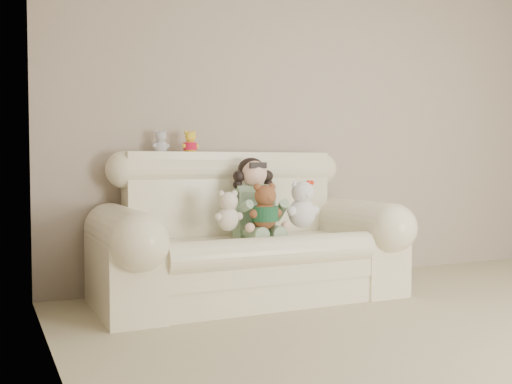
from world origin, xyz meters
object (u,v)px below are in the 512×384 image
object	(u,v)px
white_cat	(302,199)
cream_teddy	(228,207)
seated_child	(254,197)
sofa	(250,225)
brown_teddy	(265,202)

from	to	relation	value
white_cat	cream_teddy	bearing A→B (deg)	-160.46
seated_child	white_cat	size ratio (longest dim) A/B	1.47
sofa	cream_teddy	world-z (taller)	sofa
cream_teddy	sofa	bearing A→B (deg)	2.85
seated_child	white_cat	distance (m)	0.34
seated_child	brown_teddy	bearing A→B (deg)	-92.69
seated_child	sofa	bearing A→B (deg)	-127.31
brown_teddy	white_cat	distance (m)	0.30
sofa	seated_child	xyz separation A→B (m)	(0.07, 0.08, 0.19)
seated_child	white_cat	xyz separation A→B (m)	(0.28, -0.20, -0.01)
sofa	brown_teddy	world-z (taller)	sofa
brown_teddy	white_cat	xyz separation A→B (m)	(0.29, 0.01, 0.01)
brown_teddy	white_cat	world-z (taller)	white_cat
sofa	brown_teddy	xyz separation A→B (m)	(0.05, -0.14, 0.17)
sofa	cream_teddy	size ratio (longest dim) A/B	6.73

